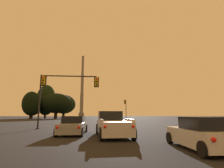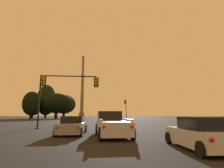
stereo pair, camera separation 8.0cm
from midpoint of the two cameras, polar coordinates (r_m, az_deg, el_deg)
sedan_left_lane_front at (r=14.92m, az=-12.52°, el=-13.13°), size 2.10×4.75×1.43m
pickup_truck_center_lane_front at (r=13.33m, az=-0.03°, el=-13.17°), size 2.41×5.58×1.82m
hatchback_right_lane_second at (r=9.10m, az=27.20°, el=-14.37°), size 2.07×4.17×1.44m
traffic_light_far_right at (r=55.43m, az=4.54°, el=-7.39°), size 0.78×0.50×6.32m
traffic_light_overhead_left at (r=21.22m, az=-16.43°, el=-0.88°), size 6.92×0.50×6.16m
smokestack at (r=179.57m, az=-9.67°, el=-2.64°), size 5.37×5.37×62.62m
treeline_far_left at (r=79.88m, az=-24.81°, el=-5.78°), size 7.20×6.48×11.25m
treeline_center_left at (r=87.27m, az=-20.64°, el=-4.90°), size 8.75×7.87×15.60m
treeline_right_mid at (r=81.12m, az=-17.64°, el=-6.02°), size 13.53×12.17×11.05m
treeline_center_right at (r=85.91m, az=-24.37°, el=-6.63°), size 7.19×6.48×9.63m
treeline_left_mid at (r=83.51m, az=-15.33°, el=-6.42°), size 10.50×9.45×10.71m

